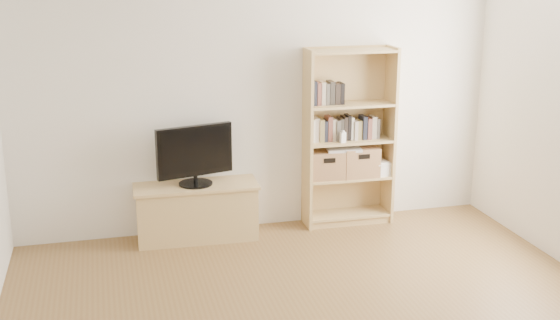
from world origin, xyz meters
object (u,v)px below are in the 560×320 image
object	(u,v)px
television	(195,155)
basket_right	(359,161)
basket_left	(326,164)
laptop	(343,149)
bookshelf	(349,138)
tv_stand	(197,213)
baby_monitor	(343,137)

from	to	relation	value
television	basket_right	xyz separation A→B (m)	(1.57, 0.04, -0.18)
television	basket_left	world-z (taller)	television
basket_right	laptop	size ratio (longest dim) A/B	1.06
bookshelf	basket_left	distance (m)	0.33
television	laptop	bearing A→B (deg)	-13.02
tv_stand	bookshelf	xyz separation A→B (m)	(1.47, 0.05, 0.60)
television	baby_monitor	distance (m)	1.38
basket_left	laptop	size ratio (longest dim) A/B	1.00
television	basket_right	distance (m)	1.58
basket_left	laptop	world-z (taller)	laptop
baby_monitor	basket_left	size ratio (longest dim) A/B	0.30
tv_stand	basket_right	world-z (taller)	basket_right
bookshelf	basket_left	bearing A→B (deg)	-178.81
tv_stand	baby_monitor	world-z (taller)	baby_monitor
bookshelf	baby_monitor	size ratio (longest dim) A/B	17.41
baby_monitor	basket_left	xyz separation A→B (m)	(-0.13, 0.09, -0.27)
basket_left	baby_monitor	bearing A→B (deg)	-31.32
tv_stand	laptop	size ratio (longest dim) A/B	3.34
tv_stand	baby_monitor	distance (m)	1.51
baby_monitor	bookshelf	bearing A→B (deg)	30.75
television	baby_monitor	world-z (taller)	television
basket_left	laptop	xyz separation A→B (m)	(0.16, -0.02, 0.14)
bookshelf	laptop	distance (m)	0.12
television	basket_right	world-z (taller)	television
bookshelf	television	size ratio (longest dim) A/B	2.40
basket_left	basket_right	world-z (taller)	basket_right
tv_stand	bookshelf	size ratio (longest dim) A/B	0.63
basket_right	laptop	distance (m)	0.21
bookshelf	laptop	world-z (taller)	bookshelf
bookshelf	laptop	bearing A→B (deg)	-160.03
tv_stand	basket_left	world-z (taller)	basket_left
tv_stand	television	bearing A→B (deg)	0.00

